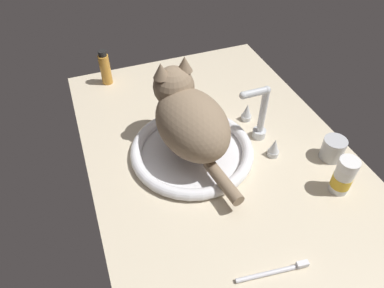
{
  "coord_description": "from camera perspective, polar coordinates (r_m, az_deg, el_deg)",
  "views": [
    {
      "loc": [
        62.84,
        -31.67,
        74.55
      ],
      "look_at": [
        -2.09,
        -7.44,
        7.0
      ],
      "focal_mm": 32.66,
      "sensor_mm": 36.0,
      "label": 1
    }
  ],
  "objects": [
    {
      "name": "metal_jar",
      "position": [
        1.04,
        22.02,
        -0.73
      ],
      "size": [
        6.35,
        6.35,
        6.49
      ],
      "color": "#B2B5BA",
      "rests_on": "countertop"
    },
    {
      "name": "sink_basin",
      "position": [
        0.99,
        0.0,
        -1.07
      ],
      "size": [
        34.79,
        34.79,
        3.19
      ],
      "color": "white",
      "rests_on": "countertop"
    },
    {
      "name": "countertop",
      "position": [
        1.01,
        4.36,
        -1.97
      ],
      "size": [
        107.78,
        72.88,
        3.0
      ],
      "primitive_type": "cube",
      "color": "beige",
      "rests_on": "ground"
    },
    {
      "name": "pill_bottle",
      "position": [
        0.95,
        23.46,
        -4.93
      ],
      "size": [
        5.05,
        5.05,
        10.8
      ],
      "color": "white",
      "rests_on": "countertop"
    },
    {
      "name": "faucet",
      "position": [
        1.02,
        10.98,
        3.99
      ],
      "size": [
        19.91,
        10.12,
        18.01
      ],
      "color": "silver",
      "rests_on": "countertop"
    },
    {
      "name": "toothbrush",
      "position": [
        0.81,
        13.28,
        -19.62
      ],
      "size": [
        3.11,
        16.26,
        1.7
      ],
      "color": "silver",
      "rests_on": "countertop"
    },
    {
      "name": "cat",
      "position": [
        0.93,
        -0.63,
        4.45
      ],
      "size": [
        39.42,
        21.14,
        21.86
      ],
      "color": "#8C755B",
      "rests_on": "sink_basin"
    },
    {
      "name": "amber_bottle",
      "position": [
        1.28,
        -14.0,
        11.92
      ],
      "size": [
        3.67,
        3.67,
        12.52
      ],
      "color": "gold",
      "rests_on": "countertop"
    }
  ]
}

